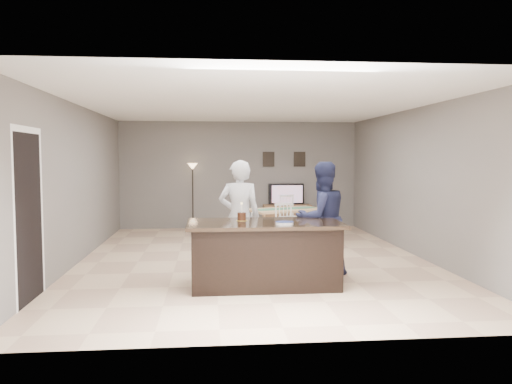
{
  "coord_description": "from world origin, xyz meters",
  "views": [
    {
      "loc": [
        -0.77,
        -8.67,
        1.8
      ],
      "look_at": [
        0.02,
        -0.3,
        1.21
      ],
      "focal_mm": 35.0,
      "sensor_mm": 36.0,
      "label": 1
    }
  ],
  "objects": [
    {
      "name": "picture_frames",
      "position": [
        1.15,
        3.98,
        1.75
      ],
      "size": [
        1.1,
        0.02,
        0.38
      ],
      "color": "black",
      "rests_on": "room_shell"
    },
    {
      "name": "tv_console",
      "position": [
        1.2,
        3.77,
        0.3
      ],
      "size": [
        1.2,
        0.4,
        0.6
      ],
      "primitive_type": "cube",
      "color": "brown",
      "rests_on": "floor"
    },
    {
      "name": "room_shell",
      "position": [
        0.0,
        0.0,
        1.68
      ],
      "size": [
        8.0,
        8.0,
        8.0
      ],
      "color": "slate",
      "rests_on": "floor"
    },
    {
      "name": "woman",
      "position": [
        -0.3,
        -1.02,
        0.88
      ],
      "size": [
        0.66,
        0.46,
        1.76
      ],
      "primitive_type": "imported",
      "rotation": [
        0.0,
        0.0,
        3.09
      ],
      "color": "silver",
      "rests_on": "floor"
    },
    {
      "name": "television",
      "position": [
        1.2,
        3.84,
        0.86
      ],
      "size": [
        0.91,
        0.12,
        0.53
      ],
      "primitive_type": "imported",
      "rotation": [
        0.0,
        0.0,
        3.14
      ],
      "color": "black",
      "rests_on": "tv_console"
    },
    {
      "name": "kitchen_island",
      "position": [
        0.0,
        -1.8,
        0.45
      ],
      "size": [
        2.15,
        1.1,
        0.9
      ],
      "color": "black",
      "rests_on": "floor"
    },
    {
      "name": "dining_table",
      "position": [
        0.82,
        1.62,
        0.6
      ],
      "size": [
        1.99,
        2.14,
        0.94
      ],
      "rotation": [
        0.0,
        0.0,
        0.37
      ],
      "color": "tan",
      "rests_on": "floor"
    },
    {
      "name": "man",
      "position": [
        0.95,
        -1.21,
        0.87
      ],
      "size": [
        0.99,
        0.87,
        1.73
      ],
      "primitive_type": "imported",
      "rotation": [
        0.0,
        0.0,
        3.43
      ],
      "color": "#1C1F3E",
      "rests_on": "floor"
    },
    {
      "name": "birthday_cake",
      "position": [
        -0.31,
        -1.63,
        0.96
      ],
      "size": [
        0.17,
        0.17,
        0.26
      ],
      "color": "gold",
      "rests_on": "kitchen_island"
    },
    {
      "name": "floor_lamp",
      "position": [
        -1.17,
        3.79,
        1.28
      ],
      "size": [
        0.25,
        0.25,
        1.65
      ],
      "color": "black",
      "rests_on": "floor"
    },
    {
      "name": "doorway",
      "position": [
        -2.99,
        -2.3,
        1.26
      ],
      "size": [
        0.0,
        2.1,
        2.65
      ],
      "color": "black",
      "rests_on": "floor"
    },
    {
      "name": "plate_stack",
      "position": [
        0.24,
        -2.1,
        0.92
      ],
      "size": [
        0.25,
        0.25,
        0.04
      ],
      "color": "white",
      "rests_on": "kitchen_island"
    },
    {
      "name": "tv_screen_glow",
      "position": [
        1.2,
        3.76,
        0.87
      ],
      "size": [
        0.78,
        0.0,
        0.78
      ],
      "primitive_type": "plane",
      "rotation": [
        1.57,
        0.0,
        3.14
      ],
      "color": "#E85519",
      "rests_on": "tv_console"
    },
    {
      "name": "floor",
      "position": [
        0.0,
        0.0,
        0.0
      ],
      "size": [
        8.0,
        8.0,
        0.0
      ],
      "primitive_type": "plane",
      "color": "#DCB58D",
      "rests_on": "ground"
    }
  ]
}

